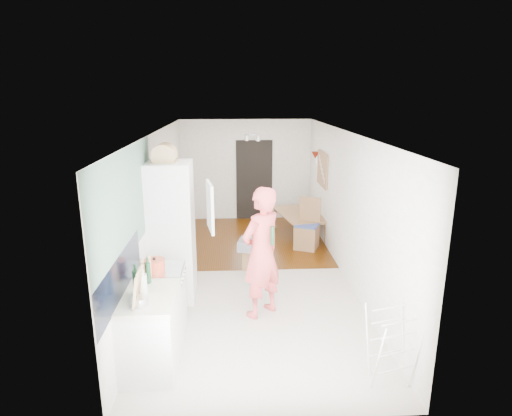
{
  "coord_description": "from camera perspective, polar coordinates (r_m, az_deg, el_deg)",
  "views": [
    {
      "loc": [
        -0.32,
        -7.0,
        3.13
      ],
      "look_at": [
        0.07,
        0.2,
        1.17
      ],
      "focal_mm": 30.0,
      "sensor_mm": 36.0,
      "label": 1
    }
  ],
  "objects": [
    {
      "name": "range_cooker",
      "position": [
        5.93,
        -12.51,
        -12.16
      ],
      "size": [
        0.6,
        0.6,
        0.88
      ],
      "primitive_type": "cube",
      "color": "silver",
      "rests_on": "room_shell"
    },
    {
      "name": "tile_splashback",
      "position": [
        5.03,
        -17.57,
        -8.75
      ],
      "size": [
        0.02,
        1.9,
        0.5
      ],
      "primitive_type": "cube",
      "color": "black",
      "rests_on": "room_shell"
    },
    {
      "name": "drying_rack",
      "position": [
        5.14,
        17.59,
        -17.37
      ],
      "size": [
        0.52,
        0.5,
        0.85
      ],
      "primitive_type": null,
      "rotation": [
        0.0,
        0.0,
        0.28
      ],
      "color": "silver",
      "rests_on": "floor"
    },
    {
      "name": "pinboard_frame",
      "position": [
        9.23,
        8.78,
        5.16
      ],
      "size": [
        0.0,
        0.94,
        0.74
      ],
      "primitive_type": "cube",
      "color": "olive",
      "rests_on": "room_shell"
    },
    {
      "name": "bread_bin",
      "position": [
        6.38,
        -12.11,
        6.89
      ],
      "size": [
        0.43,
        0.42,
        0.19
      ],
      "primitive_type": null,
      "rotation": [
        0.0,
        0.0,
        0.24
      ],
      "color": "tan",
      "rests_on": "fridge_housing"
    },
    {
      "name": "fridge_door",
      "position": [
        6.13,
        -6.15,
        0.18
      ],
      "size": [
        0.14,
        0.56,
        0.7
      ],
      "primitive_type": "cube",
      "rotation": [
        0.0,
        0.0,
        -1.4
      ],
      "color": "silver",
      "rests_on": "room_shell"
    },
    {
      "name": "steel_pan",
      "position": [
        4.85,
        -15.28,
        -11.88
      ],
      "size": [
        0.24,
        0.24,
        0.1
      ],
      "primitive_type": "cylinder",
      "rotation": [
        0.0,
        0.0,
        -0.34
      ],
      "color": "silver",
      "rests_on": "worktop"
    },
    {
      "name": "dining_table",
      "position": [
        9.62,
        5.96,
        -2.46
      ],
      "size": [
        0.96,
        1.4,
        0.45
      ],
      "primitive_type": "imported",
      "rotation": [
        0.0,
        0.0,
        1.77
      ],
      "color": "olive",
      "rests_on": "floor"
    },
    {
      "name": "red_casserole",
      "position": [
        5.64,
        -13.37,
        -7.45
      ],
      "size": [
        0.32,
        0.32,
        0.16
      ],
      "primitive_type": "cylinder",
      "rotation": [
        0.0,
        0.0,
        -0.22
      ],
      "color": "#CF472A",
      "rests_on": "cooker_top"
    },
    {
      "name": "bottle_b",
      "position": [
        5.31,
        -14.17,
        -8.39
      ],
      "size": [
        0.06,
        0.06,
        0.26
      ],
      "primitive_type": "cylinder",
      "rotation": [
        0.0,
        0.0,
        0.08
      ],
      "color": "#194023",
      "rests_on": "worktop"
    },
    {
      "name": "base_cabinet",
      "position": [
        5.29,
        -13.82,
        -15.96
      ],
      "size": [
        0.6,
        0.9,
        0.86
      ],
      "primitive_type": "cube",
      "color": "silver",
      "rests_on": "room_shell"
    },
    {
      "name": "grey_drape",
      "position": [
        7.75,
        -0.75,
        -4.88
      ],
      "size": [
        0.49,
        0.49,
        0.19
      ],
      "primitive_type": "cube",
      "rotation": [
        0.0,
        0.0,
        -0.22
      ],
      "color": "gray",
      "rests_on": "stool"
    },
    {
      "name": "worktop",
      "position": [
        5.08,
        -14.16,
        -11.5
      ],
      "size": [
        0.62,
        0.92,
        0.06
      ],
      "primitive_type": "cube",
      "color": "beige",
      "rests_on": "room_shell"
    },
    {
      "name": "wood_floor_overlay",
      "position": [
        9.39,
        -0.96,
        -4.24
      ],
      "size": [
        3.2,
        3.3,
        0.01
      ],
      "primitive_type": "cube",
      "color": "#502706",
      "rests_on": "room_shell"
    },
    {
      "name": "pepper_mill_front",
      "position": [
        5.51,
        -14.08,
        -7.75
      ],
      "size": [
        0.06,
        0.06,
        0.21
      ],
      "primitive_type": "cylinder",
      "rotation": [
        0.0,
        0.0,
        0.06
      ],
      "color": "tan",
      "rests_on": "worktop"
    },
    {
      "name": "pepper_mill_back",
      "position": [
        5.39,
        -14.9,
        -8.29
      ],
      "size": [
        0.07,
        0.07,
        0.22
      ],
      "primitive_type": "cylinder",
      "rotation": [
        0.0,
        0.0,
        0.24
      ],
      "color": "tan",
      "rests_on": "worktop"
    },
    {
      "name": "person",
      "position": [
        5.98,
        0.71,
        -4.46
      ],
      "size": [
        0.97,
        0.94,
        2.24
      ],
      "primitive_type": "imported",
      "rotation": [
        0.0,
        0.0,
        3.86
      ],
      "color": "#DA4D4E",
      "rests_on": "floor"
    },
    {
      "name": "fridge_interior",
      "position": [
        6.45,
        -8.68,
        0.83
      ],
      "size": [
        0.02,
        0.52,
        0.66
      ],
      "primitive_type": "cube",
      "color": "white",
      "rests_on": "room_shell"
    },
    {
      "name": "wall_sconce",
      "position": [
        9.83,
        7.92,
        6.98
      ],
      "size": [
        0.18,
        0.18,
        0.16
      ],
      "primitive_type": "cone",
      "color": "maroon",
      "rests_on": "room_shell"
    },
    {
      "name": "bottle_a",
      "position": [
        5.07,
        -15.72,
        -9.47
      ],
      "size": [
        0.08,
        0.08,
        0.28
      ],
      "primitive_type": "cylinder",
      "rotation": [
        0.0,
        0.0,
        -0.2
      ],
      "color": "#194023",
      "rests_on": "worktop"
    },
    {
      "name": "dining_chair",
      "position": [
        8.78,
        6.83,
        -2.2
      ],
      "size": [
        0.58,
        0.58,
        1.05
      ],
      "primitive_type": null,
      "rotation": [
        0.0,
        0.0,
        -0.42
      ],
      "color": "olive",
      "rests_on": "floor"
    },
    {
      "name": "pinboard",
      "position": [
        9.24,
        8.87,
        5.16
      ],
      "size": [
        0.03,
        0.9,
        0.7
      ],
      "primitive_type": "cube",
      "color": "tan",
      "rests_on": "room_shell"
    },
    {
      "name": "held_bottle",
      "position": [
        5.84,
        2.21,
        -3.71
      ],
      "size": [
        0.06,
        0.06,
        0.26
      ],
      "primitive_type": "cylinder",
      "color": "#194023",
      "rests_on": "person"
    },
    {
      "name": "floor",
      "position": [
        7.67,
        -0.43,
        -8.88
      ],
      "size": [
        3.2,
        7.0,
        0.01
      ],
      "primitive_type": "cube",
      "color": "beige",
      "rests_on": "ground"
    },
    {
      "name": "cooker_top",
      "position": [
        5.74,
        -12.78,
        -8.07
      ],
      "size": [
        0.6,
        0.6,
        0.04
      ],
      "primitive_type": "cube",
      "color": "silver",
      "rests_on": "room_shell"
    },
    {
      "name": "stool",
      "position": [
        7.87,
        -0.67,
        -6.75
      ],
      "size": [
        0.33,
        0.33,
        0.38
      ],
      "primitive_type": null,
      "rotation": [
        0.0,
        0.0,
        -0.18
      ],
      "color": "olive",
      "rests_on": "floor"
    },
    {
      "name": "fridge_housing",
      "position": [
        6.62,
        -11.19,
        -3.2
      ],
      "size": [
        0.66,
        0.66,
        2.15
      ],
      "primitive_type": "cube",
      "color": "silver",
      "rests_on": "room_shell"
    },
    {
      "name": "chopping_boards",
      "position": [
        4.83,
        -15.48,
        -10.1
      ],
      "size": [
        0.07,
        0.29,
        0.39
      ],
      "primitive_type": null,
      "rotation": [
        0.0,
        0.0,
        -0.11
      ],
      "color": "tan",
      "rests_on": "worktop"
    },
    {
      "name": "bottle_c",
      "position": [
        5.03,
        -14.87,
        -9.87
      ],
      "size": [
        0.11,
        0.11,
        0.25
      ],
      "primitive_type": "cylinder",
      "rotation": [
        0.0,
        0.0,
        0.15
      ],
      "color": "beige",
      "rests_on": "worktop"
    },
    {
      "name": "doorway_recess",
      "position": [
        10.71,
        -0.24,
        3.72
      ],
      "size": [
        0.9,
        0.04,
        2.0
      ],
      "primitive_type": "cube",
      "color": "black",
      "rests_on": "room_shell"
    },
    {
      "name": "sage_wall_panel",
      "position": [
        5.31,
        -16.8,
        0.59
      ],
      "size": [
        0.02,
        3.0,
        1.3
      ],
      "primitive_type": "cube",
      "color": "slate",
      "rests_on": "room_shell"
    },
    {
      "name": "room_shell",
      "position": [
        7.25,
        -0.44,
        0.17
      ],
      "size": [
        3.2,
        7.0,
        2.5
      ],
      "primitive_type": null,
      "color": "white",
      "rests_on": "ground"
    }
  ]
}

